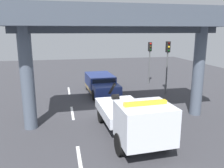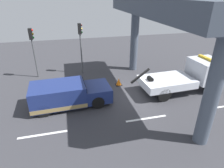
# 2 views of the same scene
# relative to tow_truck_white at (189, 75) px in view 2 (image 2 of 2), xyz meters

# --- Properties ---
(ground_plane) EXTENTS (60.00, 40.00, 0.10)m
(ground_plane) POSITION_rel_tow_truck_white_xyz_m (-4.63, -0.03, -1.25)
(ground_plane) COLOR #38383D
(lane_stripe_west) EXTENTS (2.60, 0.16, 0.01)m
(lane_stripe_west) POSITION_rel_tow_truck_white_xyz_m (-10.63, -2.80, -1.20)
(lane_stripe_west) COLOR silver
(lane_stripe_west) RESTS_ON ground
(lane_stripe_mid) EXTENTS (2.60, 0.16, 0.01)m
(lane_stripe_mid) POSITION_rel_tow_truck_white_xyz_m (-4.63, -2.80, -1.20)
(lane_stripe_mid) COLOR silver
(lane_stripe_mid) RESTS_ON ground
(tow_truck_white) EXTENTS (7.30, 2.63, 2.46)m
(tow_truck_white) POSITION_rel_tow_truck_white_xyz_m (0.00, 0.00, 0.00)
(tow_truck_white) COLOR silver
(tow_truck_white) RESTS_ON ground
(towed_van_green) EXTENTS (5.28, 2.40, 1.58)m
(towed_van_green) POSITION_rel_tow_truck_white_xyz_m (-9.17, -0.04, -0.42)
(towed_van_green) COLOR navy
(towed_van_green) RESTS_ON ground
(overpass_structure) EXTENTS (3.60, 12.34, 6.69)m
(overpass_structure) POSITION_rel_tow_truck_white_xyz_m (-2.68, -0.03, 4.57)
(overpass_structure) COLOR #4C5666
(overpass_structure) RESTS_ON ground
(traffic_light_near) EXTENTS (0.39, 0.32, 4.28)m
(traffic_light_near) POSITION_rel_tow_truck_white_xyz_m (-11.62, 5.38, 1.92)
(traffic_light_near) COLOR #515456
(traffic_light_near) RESTS_ON ground
(traffic_light_far) EXTENTS (0.39, 0.32, 4.53)m
(traffic_light_far) POSITION_rel_tow_truck_white_xyz_m (-7.62, 5.38, 2.09)
(traffic_light_far) COLOR #515456
(traffic_light_far) RESTS_ON ground
(traffic_cone_orange) EXTENTS (0.49, 0.49, 0.59)m
(traffic_cone_orange) POSITION_rel_tow_truck_white_xyz_m (-5.02, 2.05, -0.92)
(traffic_cone_orange) COLOR orange
(traffic_cone_orange) RESTS_ON ground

